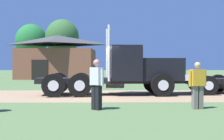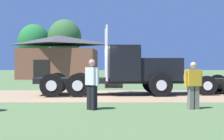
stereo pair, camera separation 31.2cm
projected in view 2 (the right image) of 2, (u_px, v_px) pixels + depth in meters
The scene contains 8 objects.
ground_plane at pixel (94, 95), 16.29m from camera, with size 200.00×200.00×0.00m, color #4F6A3C.
dirt_track at pixel (94, 95), 16.29m from camera, with size 120.00×6.54×0.01m, color #997A5A.
truck_foreground_white at pixel (129, 71), 16.55m from camera, with size 7.75×2.94×3.56m.
visitor_walking_mid at pixel (93, 82), 10.86m from camera, with size 0.48×0.47×1.75m.
visitor_by_barrel at pixel (195, 83), 10.98m from camera, with size 0.67×0.39×1.66m.
shed_building at pixel (61, 58), 37.60m from camera, with size 9.31×7.20×5.19m.
tree_mid at pixel (35, 42), 51.38m from camera, with size 5.13×5.13×8.36m.
tree_right at pixel (66, 38), 46.49m from camera, with size 4.94×4.94×8.41m.
Camera 2 is at (1.00, -16.27, 1.51)m, focal length 50.49 mm.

